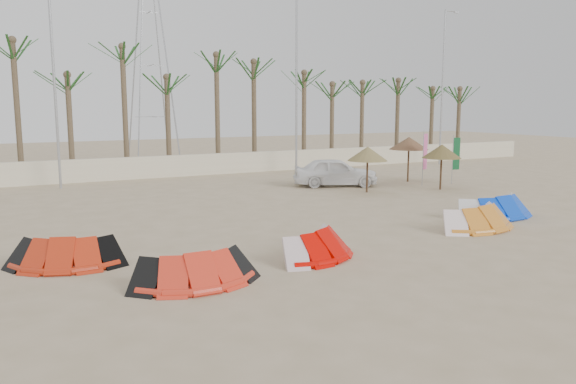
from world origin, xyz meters
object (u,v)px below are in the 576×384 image
parasol_left (368,154)px  car (335,172)px  kite_red_left (63,250)px  kite_red_mid (192,266)px  kite_red_right (314,242)px  kite_blue (490,205)px  kite_orange (473,216)px  parasol_mid (442,151)px  parasol_right (409,143)px

parasol_left → car: parasol_left is taller
kite_red_left → kite_red_mid: bearing=-49.9°
kite_red_mid → kite_red_right: (3.87, 0.70, -0.00)m
kite_red_right → kite_blue: size_ratio=0.89×
kite_red_left → kite_orange: bearing=-7.2°
kite_red_right → parasol_mid: bearing=33.3°
kite_red_mid → kite_blue: same height
kite_blue → car: size_ratio=0.84×
parasol_left → parasol_right: parasol_right is taller
kite_blue → parasol_left: (-0.80, 7.08, 1.51)m
kite_red_mid → car: 17.27m
parasol_left → parasol_right: 4.87m
parasol_mid → car: parasol_mid is taller
kite_orange → kite_red_left: bearing=172.8°
kite_red_left → car: 17.35m
kite_blue → car: car is taller
kite_red_right → kite_red_left: bearing=159.8°
parasol_left → kite_orange: bearing=-99.7°
kite_red_right → kite_orange: (6.95, 0.70, 0.00)m
parasol_left → parasol_mid: parasol_mid is taller
kite_red_left → kite_orange: 13.53m
parasol_left → parasol_right: bearing=25.9°
parasol_left → kite_red_mid: bearing=-141.5°
kite_blue → parasol_mid: 7.03m
kite_orange → parasol_left: 8.60m
kite_red_mid → parasol_mid: size_ratio=1.35×
parasol_left → parasol_mid: bearing=-14.0°
kite_orange → parasol_mid: 9.24m
kite_red_mid → car: size_ratio=0.70×
kite_red_mid → kite_red_right: same height
kite_red_right → parasol_right: parasol_right is taller
kite_red_mid → parasol_left: (12.25, 9.75, 1.51)m
kite_orange → parasol_left: size_ratio=1.56×
kite_orange → parasol_right: parasol_right is taller
kite_blue → parasol_right: (3.57, 9.21, 1.75)m
kite_red_mid → parasol_mid: 18.46m
kite_red_right → kite_orange: bearing=5.8°
kite_red_left → parasol_mid: (18.78, 5.68, 1.55)m
kite_orange → kite_blue: 2.56m
kite_blue → parasol_right: parasol_right is taller
kite_red_right → kite_blue: same height
kite_red_right → parasol_right: (12.75, 11.17, 1.76)m
parasol_right → kite_red_mid: bearing=-144.5°
parasol_left → parasol_right: (4.37, 2.13, 0.25)m
kite_blue → parasol_left: bearing=96.4°
kite_red_mid → kite_blue: 13.32m
kite_orange → car: size_ratio=0.80×
kite_orange → kite_red_mid: bearing=-172.6°
kite_red_mid → kite_orange: size_ratio=0.88×
kite_red_left → car: (14.66, 9.27, 0.35)m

